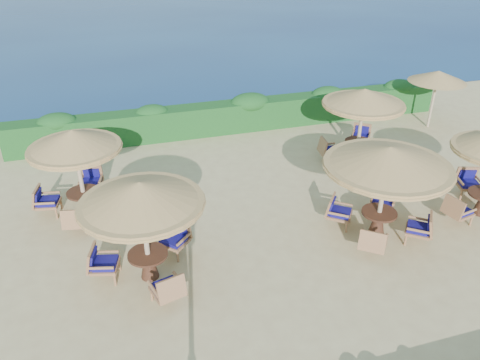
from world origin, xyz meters
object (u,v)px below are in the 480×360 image
cafe_set_0 (142,210)px  cafe_set_4 (363,109)px  cafe_set_1 (386,172)px  cafe_set_3 (77,159)px  extra_parasol (438,76)px

cafe_set_0 → cafe_set_4: 9.18m
cafe_set_1 → cafe_set_4: size_ratio=1.17×
cafe_set_1 → cafe_set_3: bearing=155.9°
cafe_set_3 → cafe_set_4: (9.52, 0.90, 0.16)m
cafe_set_3 → extra_parasol: bearing=11.3°
extra_parasol → cafe_set_4: cafe_set_4 is taller
cafe_set_0 → cafe_set_4: same height
cafe_set_0 → cafe_set_3: same height
cafe_set_3 → cafe_set_1: bearing=-24.1°
extra_parasol → cafe_set_1: 8.81m
cafe_set_0 → cafe_set_1: same height
cafe_set_0 → cafe_set_3: (-1.46, 3.48, -0.16)m
extra_parasol → cafe_set_3: (-13.96, -2.78, -0.40)m
cafe_set_3 → cafe_set_4: bearing=5.4°
cafe_set_3 → cafe_set_4: 9.57m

